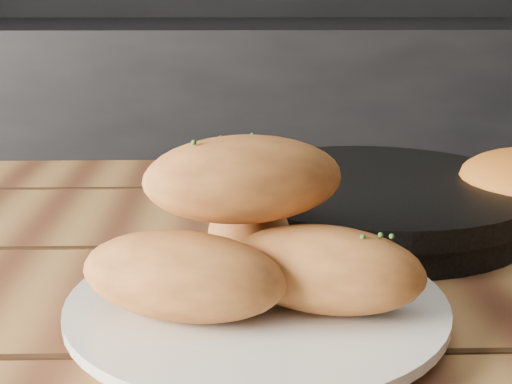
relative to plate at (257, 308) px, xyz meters
name	(u,v)px	position (x,y,z in m)	size (l,w,h in m)	color
counter	(402,207)	(0.40, 1.22, -0.31)	(2.80, 0.60, 0.90)	black
plate	(257,308)	(0.00, 0.00, 0.00)	(0.27, 0.27, 0.02)	silver
bread_rolls	(250,240)	(0.00, 0.00, 0.05)	(0.24, 0.20, 0.12)	#C97837
skillet	(376,200)	(0.13, 0.22, 0.01)	(0.45, 0.31, 0.05)	black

